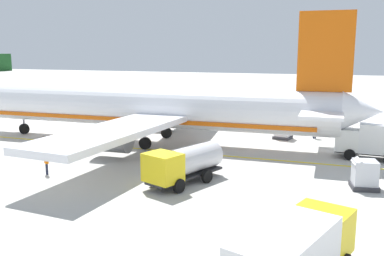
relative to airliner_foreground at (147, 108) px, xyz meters
name	(u,v)px	position (x,y,z in m)	size (l,w,h in m)	color
airliner_foreground	(147,108)	(0.00, 0.00, 0.00)	(34.68, 41.67, 11.90)	white
service_truck_fuel	(380,140)	(0.47, -20.53, -1.77)	(2.69, 6.70, 2.93)	white
service_truck_baggage	(184,163)	(-10.71, -7.77, -1.99)	(6.35, 4.07, 2.40)	yellow
service_truck_pushback	(296,252)	(-21.47, -16.18, -1.88)	(7.07, 4.21, 2.64)	yellow
cargo_container_near	(364,175)	(-7.92, -19.06, -2.45)	(1.88, 1.88, 1.98)	#333338
cargo_container_mid	(283,130)	(6.21, -11.99, -2.49)	(1.91, 1.91, 1.92)	#333338
crew_marshaller	(315,128)	(7.45, -15.00, -2.36)	(0.41, 0.57, 1.75)	#191E33
crew_loader_left	(46,161)	(-12.06, 2.21, -2.42)	(0.46, 0.51, 1.65)	#191E33
apron_guide_line	(181,152)	(-2.54, -4.43, -3.39)	(0.30, 60.00, 0.01)	yellow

